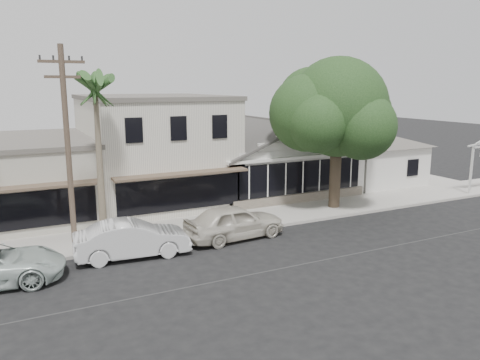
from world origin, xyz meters
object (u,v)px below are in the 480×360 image
utility_pole (68,148)px  shade_tree (334,110)px  car_0 (234,222)px  car_1 (132,239)px

utility_pole → shade_tree: shade_tree is taller
utility_pole → shade_tree: size_ratio=1.00×
utility_pole → car_0: (7.29, -0.88, -3.94)m
car_0 → shade_tree: size_ratio=0.55×
car_0 → utility_pole: bearing=78.4°
shade_tree → car_0: bearing=-161.6°
utility_pole → car_1: (2.24, -1.14, -3.98)m
car_1 → utility_pole: bearing=68.1°
utility_pole → car_0: 8.33m
car_0 → car_1: (-5.05, -0.26, -0.04)m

